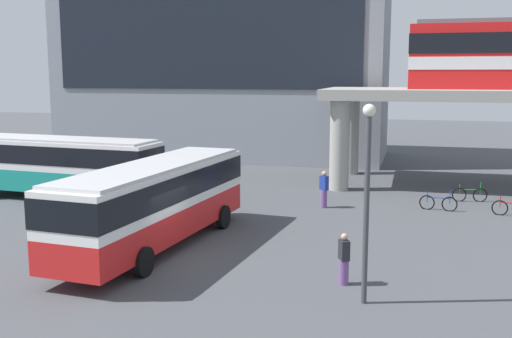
{
  "coord_description": "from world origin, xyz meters",
  "views": [
    {
      "loc": [
        8.71,
        -19.18,
        6.54
      ],
      "look_at": [
        1.68,
        7.38,
        2.2
      ],
      "focal_mm": 42.55,
      "sensor_mm": 36.0,
      "label": 1
    }
  ],
  "objects_px": {
    "bus_secondary": "(59,161)",
    "bicycle_red": "(512,209)",
    "bus_main": "(155,196)",
    "bicycle_blue": "(438,203)",
    "pedestrian_waiting_near_stop": "(324,190)",
    "station_building": "(224,28)",
    "pedestrian_at_kerb": "(344,261)",
    "bicycle_green": "(470,195)"
  },
  "relations": [
    {
      "from": "bus_main",
      "to": "pedestrian_waiting_near_stop",
      "type": "xyz_separation_m",
      "value": [
        5.1,
        8.54,
        -1.13
      ]
    },
    {
      "from": "bus_secondary",
      "to": "bicycle_red",
      "type": "xyz_separation_m",
      "value": [
        22.42,
        1.8,
        -1.63
      ]
    },
    {
      "from": "pedestrian_waiting_near_stop",
      "to": "bus_secondary",
      "type": "bearing_deg",
      "value": -174.12
    },
    {
      "from": "bus_secondary",
      "to": "pedestrian_at_kerb",
      "type": "xyz_separation_m",
      "value": [
        15.96,
        -9.38,
        -1.22
      ]
    },
    {
      "from": "bus_main",
      "to": "bus_secondary",
      "type": "xyz_separation_m",
      "value": [
        -8.63,
        7.12,
        0.0
      ]
    },
    {
      "from": "bus_secondary",
      "to": "bicycle_blue",
      "type": "bearing_deg",
      "value": 6.58
    },
    {
      "from": "bus_main",
      "to": "bicycle_blue",
      "type": "relative_size",
      "value": 6.3
    },
    {
      "from": "bus_main",
      "to": "bicycle_red",
      "type": "relative_size",
      "value": 6.38
    },
    {
      "from": "station_building",
      "to": "bicycle_blue",
      "type": "distance_m",
      "value": 25.15
    },
    {
      "from": "pedestrian_waiting_near_stop",
      "to": "bicycle_green",
      "type": "bearing_deg",
      "value": 25.23
    },
    {
      "from": "bus_main",
      "to": "pedestrian_waiting_near_stop",
      "type": "height_order",
      "value": "bus_main"
    },
    {
      "from": "bus_secondary",
      "to": "pedestrian_at_kerb",
      "type": "height_order",
      "value": "bus_secondary"
    },
    {
      "from": "bus_secondary",
      "to": "bicycle_red",
      "type": "height_order",
      "value": "bus_secondary"
    },
    {
      "from": "station_building",
      "to": "bus_main",
      "type": "bearing_deg",
      "value": -77.92
    },
    {
      "from": "station_building",
      "to": "bicycle_blue",
      "type": "xyz_separation_m",
      "value": [
        16.1,
        -16.69,
        -9.71
      ]
    },
    {
      "from": "bicycle_blue",
      "to": "pedestrian_waiting_near_stop",
      "type": "xyz_separation_m",
      "value": [
        -5.43,
        -0.8,
        0.5
      ]
    },
    {
      "from": "station_building",
      "to": "bicycle_blue",
      "type": "relative_size",
      "value": 14.16
    },
    {
      "from": "bicycle_blue",
      "to": "pedestrian_waiting_near_stop",
      "type": "height_order",
      "value": "pedestrian_waiting_near_stop"
    },
    {
      "from": "bus_main",
      "to": "pedestrian_waiting_near_stop",
      "type": "bearing_deg",
      "value": 59.14
    },
    {
      "from": "bus_secondary",
      "to": "bicycle_green",
      "type": "xyz_separation_m",
      "value": [
        20.79,
        4.74,
        -1.63
      ]
    },
    {
      "from": "station_building",
      "to": "bicycle_blue",
      "type": "height_order",
      "value": "station_building"
    },
    {
      "from": "bicycle_green",
      "to": "pedestrian_at_kerb",
      "type": "xyz_separation_m",
      "value": [
        -4.83,
        -14.13,
        0.41
      ]
    },
    {
      "from": "pedestrian_at_kerb",
      "to": "bicycle_red",
      "type": "bearing_deg",
      "value": 59.99
    },
    {
      "from": "bicycle_blue",
      "to": "bus_main",
      "type": "bearing_deg",
      "value": -138.46
    },
    {
      "from": "bus_main",
      "to": "bicycle_red",
      "type": "bearing_deg",
      "value": 32.89
    },
    {
      "from": "bus_secondary",
      "to": "bicycle_red",
      "type": "relative_size",
      "value": 6.38
    },
    {
      "from": "bus_main",
      "to": "bicycle_blue",
      "type": "bearing_deg",
      "value": 41.54
    },
    {
      "from": "bicycle_blue",
      "to": "bicycle_green",
      "type": "xyz_separation_m",
      "value": [
        1.63,
        2.53,
        0.0
      ]
    },
    {
      "from": "bus_secondary",
      "to": "bicycle_green",
      "type": "bearing_deg",
      "value": 12.85
    },
    {
      "from": "pedestrian_at_kerb",
      "to": "pedestrian_waiting_near_stop",
      "type": "bearing_deg",
      "value": 101.7
    },
    {
      "from": "station_building",
      "to": "bus_main",
      "type": "distance_m",
      "value": 27.82
    },
    {
      "from": "bus_main",
      "to": "bicycle_green",
      "type": "distance_m",
      "value": 17.07
    },
    {
      "from": "bus_secondary",
      "to": "bicycle_green",
      "type": "height_order",
      "value": "bus_secondary"
    },
    {
      "from": "bicycle_blue",
      "to": "bicycle_green",
      "type": "bearing_deg",
      "value": 57.18
    },
    {
      "from": "bicycle_blue",
      "to": "bus_secondary",
      "type": "bearing_deg",
      "value": -173.42
    },
    {
      "from": "bus_main",
      "to": "station_building",
      "type": "bearing_deg",
      "value": 102.08
    },
    {
      "from": "bicycle_red",
      "to": "pedestrian_waiting_near_stop",
      "type": "xyz_separation_m",
      "value": [
        -8.69,
        -0.38,
        0.5
      ]
    },
    {
      "from": "pedestrian_at_kerb",
      "to": "pedestrian_waiting_near_stop",
      "type": "distance_m",
      "value": 11.03
    },
    {
      "from": "bus_secondary",
      "to": "bicycle_blue",
      "type": "relative_size",
      "value": 6.29
    },
    {
      "from": "bicycle_red",
      "to": "bicycle_blue",
      "type": "relative_size",
      "value": 0.99
    },
    {
      "from": "bicycle_green",
      "to": "pedestrian_at_kerb",
      "type": "relative_size",
      "value": 1.08
    },
    {
      "from": "pedestrian_waiting_near_stop",
      "to": "station_building",
      "type": "bearing_deg",
      "value": 121.38
    }
  ]
}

